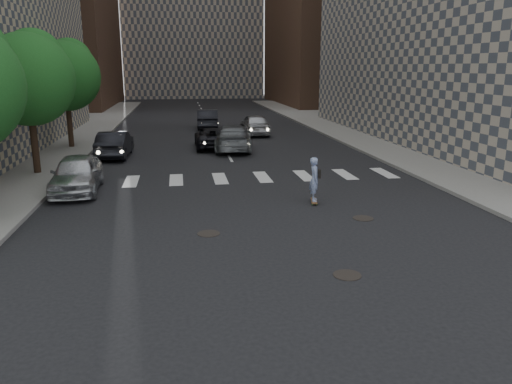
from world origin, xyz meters
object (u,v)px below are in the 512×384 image
tree_c (66,73)px  traffic_car_b (233,138)px  traffic_car_a (115,144)px  silver_sedan (77,174)px  traffic_car_d (255,124)px  tree_b (29,75)px  skateboarder (315,179)px  traffic_car_e (208,119)px  traffic_car_c (212,138)px

tree_c → traffic_car_b: size_ratio=1.22×
traffic_car_b → traffic_car_a: bearing=18.2°
silver_sedan → traffic_car_d: bearing=57.0°
traffic_car_a → traffic_car_d: 12.45m
tree_b → skateboarder: bearing=-30.8°
tree_c → traffic_car_e: tree_c is taller
silver_sedan → traffic_car_c: silver_sedan is taller
tree_c → skateboarder: size_ratio=3.76×
tree_b → traffic_car_e: tree_b is taller
tree_b → tree_c: size_ratio=1.00×
traffic_car_a → traffic_car_b: (6.92, 1.38, 0.04)m
traffic_car_b → traffic_car_c: (-1.23, 1.13, -0.14)m
traffic_car_a → traffic_car_c: traffic_car_a is taller
tree_c → tree_b: bearing=-90.0°
tree_b → traffic_car_e: (9.07, 17.32, -3.87)m
tree_b → silver_sedan: bearing=-57.0°
traffic_car_a → traffic_car_b: 7.06m
traffic_car_d → traffic_car_b: bearing=70.8°
traffic_car_d → traffic_car_e: traffic_car_d is taller
tree_b → silver_sedan: size_ratio=1.48×
traffic_car_a → traffic_car_c: (5.69, 2.50, -0.10)m
silver_sedan → traffic_car_b: (7.50, 9.51, 0.02)m
skateboarder → traffic_car_d: skateboarder is taller
silver_sedan → traffic_car_d: traffic_car_d is taller
traffic_car_c → traffic_car_d: bearing=-121.7°
traffic_car_a → traffic_car_e: traffic_car_e is taller
tree_b → traffic_car_c: bearing=38.2°
skateboarder → traffic_car_c: (-2.91, 13.80, -0.28)m
silver_sedan → traffic_car_e: (6.61, 21.09, 0.02)m
skateboarder → traffic_car_b: (-1.68, 12.67, -0.13)m
traffic_car_c → traffic_car_a: bearing=23.9°
silver_sedan → traffic_car_d: (9.87, 16.42, 0.04)m
skateboarder → tree_c: bearing=139.9°
tree_c → traffic_car_c: tree_c is taller
tree_c → skateboarder: tree_c is taller
silver_sedan → tree_c: bearing=99.7°
skateboarder → traffic_car_a: size_ratio=0.39×
silver_sedan → traffic_car_a: silver_sedan is taller
traffic_car_e → traffic_car_d: bearing=128.4°
tree_c → silver_sedan: 12.64m
silver_sedan → traffic_car_a: bearing=83.9°
silver_sedan → traffic_car_e: size_ratio=0.95×
traffic_car_b → traffic_car_d: 7.31m
traffic_car_d → traffic_car_e: bearing=-55.4°
skateboarder → traffic_car_d: size_ratio=0.37×
tree_b → traffic_car_c: tree_b is taller
silver_sedan → traffic_car_d: 19.16m
traffic_car_a → traffic_car_e: bearing=-113.0°
silver_sedan → traffic_car_c: size_ratio=0.97×
tree_c → silver_sedan: bearing=-78.2°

